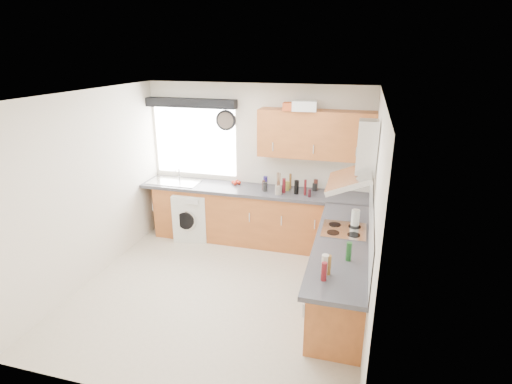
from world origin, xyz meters
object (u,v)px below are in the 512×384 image
(oven, at_px, (341,266))
(extractor_hood, at_px, (359,162))
(washing_machine, at_px, (192,214))
(upper_cabinets, at_px, (316,134))

(oven, bearing_deg, extractor_hood, -0.00)
(oven, relative_size, washing_machine, 1.08)
(oven, height_order, upper_cabinets, upper_cabinets)
(washing_machine, bearing_deg, upper_cabinets, -5.28)
(extractor_hood, distance_m, washing_machine, 3.14)
(oven, xyz_separation_m, washing_machine, (-2.50, 1.11, -0.03))
(upper_cabinets, bearing_deg, oven, -67.46)
(upper_cabinets, bearing_deg, washing_machine, -173.74)
(extractor_hood, bearing_deg, oven, 180.00)
(extractor_hood, bearing_deg, washing_machine, 156.86)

